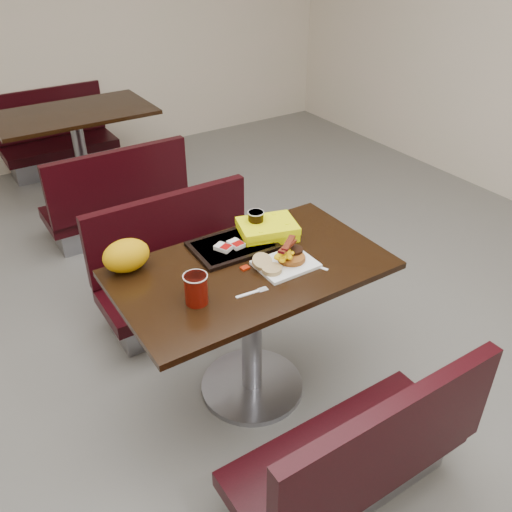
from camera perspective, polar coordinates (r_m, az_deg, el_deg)
floor at (r=2.87m, az=-0.42°, el=-13.65°), size 6.00×7.00×0.01m
wall_back at (r=5.33m, az=-23.03°, el=23.04°), size 6.00×0.01×2.80m
table_near at (r=2.62m, az=-0.45°, el=-7.96°), size 1.20×0.70×0.75m
bench_near_s at (r=2.24m, az=9.69°, el=-17.97°), size 1.00×0.46×0.72m
bench_near_n at (r=3.12m, az=-7.37°, el=-1.06°), size 1.00×0.46×0.72m
table_far at (r=4.73m, az=-17.90°, el=9.93°), size 1.20×0.70×0.75m
bench_far_s at (r=4.11m, az=-14.93°, el=6.79°), size 1.00×0.46×0.72m
bench_far_n at (r=5.37m, az=-20.15°, el=12.03°), size 1.00×0.46×0.72m
platter at (r=2.39m, az=3.14°, el=-0.88°), size 0.26×0.20×0.02m
pancake_stack at (r=2.41m, az=3.76°, el=-0.13°), size 0.13×0.13×0.03m
sausage_patty at (r=2.42m, az=4.02°, el=0.67°), size 0.09×0.09×0.01m
scrambled_eggs at (r=2.36m, az=3.07°, el=0.24°), size 0.10×0.09×0.05m
bacon_strips at (r=2.36m, az=3.35°, el=1.10°), size 0.17×0.14×0.01m
muffin_bottom at (r=2.33m, az=1.67°, el=-1.41°), size 0.10×0.10×0.02m
muffin_top at (r=2.36m, az=0.64°, el=-0.58°), size 0.09×0.09×0.05m
coffee_cup_near at (r=2.15m, az=-6.32°, el=-3.49°), size 0.12×0.12×0.13m
fork at (r=2.22m, az=-0.91°, el=-4.03°), size 0.15×0.04×0.00m
knife at (r=2.41m, az=5.84°, el=-0.87°), size 0.08×0.15×0.00m
condiment_syrup at (r=2.37m, az=-1.17°, el=-1.26°), size 0.04×0.03×0.01m
condiment_ketchup at (r=2.45m, az=-1.79°, el=-0.05°), size 0.05×0.05×0.01m
tray at (r=2.52m, az=-2.44°, el=1.09°), size 0.39×0.28×0.02m
hashbrown_sleeve_left at (r=2.48m, az=-3.47°, el=0.90°), size 0.08×0.09×0.02m
hashbrown_sleeve_right at (r=2.50m, az=-2.13°, el=1.27°), size 0.07×0.08×0.02m
coffee_cup_far at (r=2.60m, az=-0.02°, el=3.67°), size 0.09×0.09×0.10m
clamshell at (r=2.60m, az=1.21°, el=2.81°), size 0.31×0.27×0.07m
paper_bag at (r=2.40m, az=-13.50°, el=0.05°), size 0.24×0.21×0.14m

